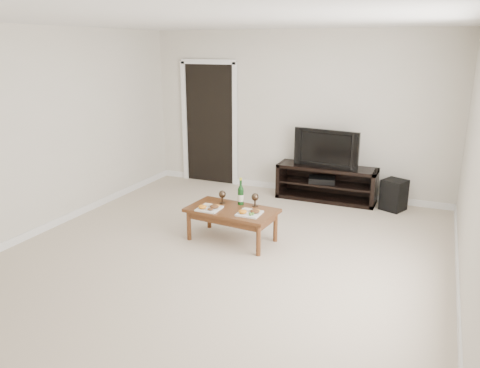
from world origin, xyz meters
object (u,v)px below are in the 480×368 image
subwoofer (394,195)px  coffee_table (232,225)px  media_console (326,183)px  television (328,148)px

subwoofer → coffee_table: 2.64m
coffee_table → media_console: bearing=71.1°
television → subwoofer: television is taller
subwoofer → coffee_table: size_ratio=0.42×
television → coffee_table: television is taller
television → subwoofer: (1.03, -0.06, -0.61)m
media_console → coffee_table: media_console is taller
television → coffee_table: 2.26m
media_console → subwoofer: (1.03, -0.06, -0.04)m
coffee_table → subwoofer: bearing=49.0°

